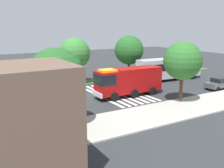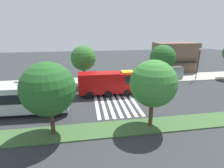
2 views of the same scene
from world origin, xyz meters
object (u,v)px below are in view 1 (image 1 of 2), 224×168
Objects in this scene: fire_truck at (127,80)px; parked_car_mid at (220,83)px; sidewalk_tree_center at (56,76)px; median_tree_far_west at (129,50)px; bus_stop_shelter at (20,116)px; bench_near_shelter at (67,122)px; transit_bus at (170,67)px; sidewalk_tree_west at (183,61)px; median_tree_west at (75,53)px.

parked_car_mid is at bearing 166.74° from fire_truck.
median_tree_far_west is at bearing -139.45° from sidewalk_tree_center.
sidewalk_tree_center is at bearing 40.55° from median_tree_far_west.
bus_stop_shelter reaches higher than bench_near_shelter.
fire_truck is 1.28× the size of median_tree_far_west.
median_tree_far_west reaches higher than transit_bus.
transit_bus is 25.64m from sidewalk_tree_center.
bench_near_shelter is 24.60m from median_tree_far_west.
parked_car_mid is at bearing -175.01° from sidewalk_tree_center.
transit_bus is at bearing -126.94° from sidewalk_tree_west.
fire_truck is at bearing -155.25° from transit_bus.
median_tree_far_west is at bearing -142.95° from bus_stop_shelter.
parked_car_mid is 2.94× the size of bench_near_shelter.
median_tree_far_west is at bearing -124.49° from fire_truck.
median_tree_west reaches higher than parked_car_mid.
median_tree_west is (-8.32, -15.76, 0.14)m from sidewalk_tree_center.
bus_stop_shelter is at bearing 24.53° from fire_truck.
parked_car_mid is 0.66× the size of sidewalk_tree_center.
transit_bus is 1.67× the size of median_tree_far_west.
transit_bus is at bearing 132.83° from median_tree_far_west.
bench_near_shelter is (24.60, 2.87, -0.26)m from parked_car_mid.
transit_bus is 25.28m from bench_near_shelter.
sidewalk_tree_west is (10.01, 2.20, 4.18)m from parked_car_mid.
median_tree_far_west is (-18.43, -15.76, 0.14)m from sidewalk_tree_center.
bus_stop_shelter is 0.49× the size of sidewalk_tree_center.
median_tree_far_west reaches higher than fire_truck.
fire_truck is at bearing 54.60° from median_tree_far_west.
median_tree_west is at bearing -41.39° from parked_car_mid.
fire_truck is 12.63m from median_tree_far_west.
transit_bus is at bearing -156.94° from bus_stop_shelter.
transit_bus is 13.59m from sidewalk_tree_west.
fire_truck is 1.31× the size of sidewalk_tree_center.
fire_truck is 16.01m from bus_stop_shelter.
bench_near_shelter is 0.22× the size of sidewalk_tree_west.
transit_bus is 3.45× the size of bus_stop_shelter.
parked_car_mid is 11.07m from sidewalk_tree_west.
transit_bus is 15.97m from median_tree_west.
bus_stop_shelter is (28.60, 2.90, 1.03)m from parked_car_mid.
sidewalk_tree_west is at bearing -177.39° from bench_near_shelter.
transit_bus is 1.70× the size of sidewalk_tree_center.
sidewalk_tree_west reaches higher than fire_truck.
sidewalk_tree_center is 24.25m from median_tree_far_west.
parked_car_mid is 15.69m from median_tree_far_west.
bench_near_shelter is at bearing 64.89° from median_tree_west.
sidewalk_tree_center is at bearing -153.01° from transit_bus.
fire_truck reaches higher than transit_bus.
parked_car_mid is at bearing -167.59° from sidewalk_tree_west.
median_tree_far_west is 1.02× the size of median_tree_west.
bench_near_shelter is 0.23× the size of sidewalk_tree_center.
bench_near_shelter is 0.22× the size of median_tree_west.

